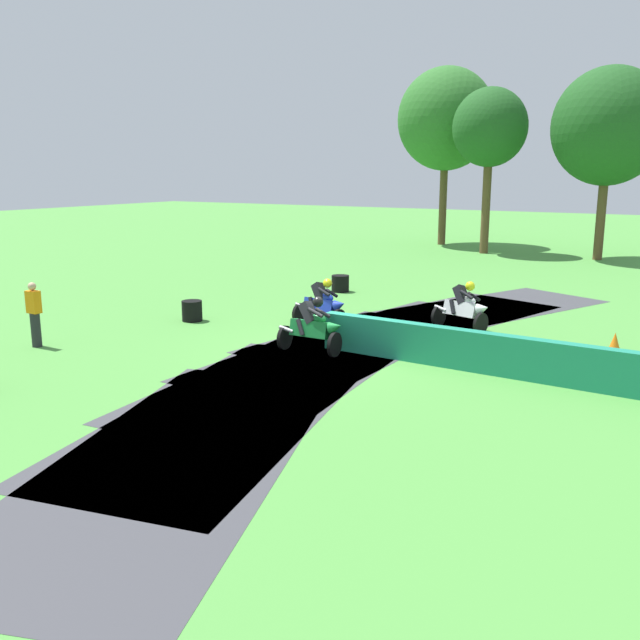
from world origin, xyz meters
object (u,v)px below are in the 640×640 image
(tire_stack_near, at_px, (340,284))
(traffic_cone, at_px, (615,341))
(motorcycle_lead_white, at_px, (464,307))
(track_marshal, at_px, (35,315))
(motorcycle_trailing_green, at_px, (313,326))
(motorcycle_chase_blue, at_px, (323,304))
(tire_stack_mid_a, at_px, (192,311))

(tire_stack_near, distance_m, traffic_cone, 10.51)
(motorcycle_lead_white, relative_size, track_marshal, 1.06)
(tire_stack_near, bearing_deg, motorcycle_trailing_green, -65.60)
(motorcycle_trailing_green, relative_size, track_marshal, 1.03)
(motorcycle_trailing_green, relative_size, tire_stack_near, 2.64)
(motorcycle_chase_blue, xyz_separation_m, motorcycle_trailing_green, (1.23, -2.56, 0.00))
(tire_stack_near, distance_m, track_marshal, 11.15)
(motorcycle_chase_blue, height_order, motorcycle_trailing_green, motorcycle_trailing_green)
(motorcycle_chase_blue, xyz_separation_m, tire_stack_mid_a, (-3.67, -1.29, -0.35))
(motorcycle_lead_white, bearing_deg, tire_stack_near, 148.34)
(motorcycle_lead_white, bearing_deg, motorcycle_chase_blue, -155.78)
(motorcycle_trailing_green, height_order, tire_stack_near, motorcycle_trailing_green)
(motorcycle_lead_white, distance_m, motorcycle_trailing_green, 4.78)
(motorcycle_chase_blue, relative_size, motorcycle_trailing_green, 1.02)
(motorcycle_lead_white, relative_size, motorcycle_trailing_green, 1.03)
(motorcycle_lead_white, bearing_deg, tire_stack_mid_a, -158.18)
(motorcycle_lead_white, bearing_deg, motorcycle_trailing_green, -119.28)
(motorcycle_trailing_green, distance_m, traffic_cone, 7.43)
(motorcycle_lead_white, xyz_separation_m, traffic_cone, (3.92, -0.20, -0.42))
(tire_stack_mid_a, bearing_deg, tire_stack_near, 78.10)
(motorcycle_chase_blue, bearing_deg, tire_stack_near, 113.77)
(motorcycle_chase_blue, relative_size, track_marshal, 1.05)
(motorcycle_lead_white, relative_size, tire_stack_near, 2.71)
(motorcycle_lead_white, xyz_separation_m, tire_stack_mid_a, (-7.24, -2.90, -0.34))
(motorcycle_trailing_green, bearing_deg, motorcycle_lead_white, 60.72)
(motorcycle_trailing_green, bearing_deg, track_marshal, -154.39)
(traffic_cone, bearing_deg, track_marshal, -150.90)
(motorcycle_trailing_green, distance_m, tire_stack_mid_a, 5.08)
(motorcycle_trailing_green, bearing_deg, tire_stack_mid_a, 165.52)
(traffic_cone, bearing_deg, motorcycle_chase_blue, -169.35)
(tire_stack_mid_a, height_order, track_marshal, track_marshal)
(motorcycle_lead_white, xyz_separation_m, tire_stack_near, (-5.87, 3.62, -0.34))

